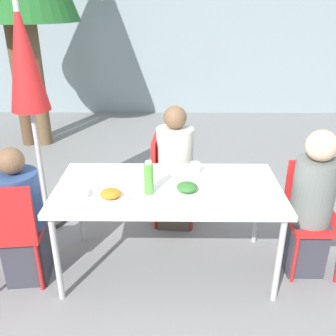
% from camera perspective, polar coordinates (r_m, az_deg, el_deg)
% --- Properties ---
extents(ground_plane, '(24.00, 24.00, 0.00)m').
position_cam_1_polar(ground_plane, '(3.20, -0.00, -14.76)').
color(ground_plane, gray).
extents(building_facade, '(10.00, 0.20, 3.00)m').
position_cam_1_polar(building_facade, '(7.21, 0.43, 20.21)').
color(building_facade, '#89999E').
rests_on(building_facade, ground).
extents(dining_table, '(1.68, 0.84, 0.75)m').
position_cam_1_polar(dining_table, '(2.82, -0.00, -3.76)').
color(dining_table, white).
rests_on(dining_table, ground).
extents(chair_left, '(0.44, 0.44, 0.88)m').
position_cam_1_polar(chair_left, '(2.96, -22.71, -8.20)').
color(chair_left, red).
rests_on(chair_left, ground).
extents(person_left, '(0.33, 0.33, 1.09)m').
position_cam_1_polar(person_left, '(3.02, -21.38, -7.49)').
color(person_left, '#383842').
rests_on(person_left, ground).
extents(chair_right, '(0.40, 0.40, 0.88)m').
position_cam_1_polar(chair_right, '(3.17, 21.16, -5.69)').
color(chair_right, red).
rests_on(chair_right, ground).
extents(person_right, '(0.31, 0.31, 1.19)m').
position_cam_1_polar(person_right, '(3.07, 20.92, -5.57)').
color(person_right, '#383842').
rests_on(person_right, ground).
extents(chair_far, '(0.43, 0.43, 0.88)m').
position_cam_1_polar(chair_far, '(3.55, -0.20, -0.69)').
color(chair_far, red).
rests_on(chair_far, ground).
extents(person_far, '(0.34, 0.34, 1.18)m').
position_cam_1_polar(person_far, '(3.48, 1.03, -0.53)').
color(person_far, '#473D33').
rests_on(person_far, ground).
extents(closed_umbrella, '(0.36, 0.36, 2.05)m').
position_cam_1_polar(closed_umbrella, '(3.44, -20.88, 13.85)').
color(closed_umbrella, '#333333').
rests_on(closed_umbrella, ground).
extents(plate_0, '(0.27, 0.27, 0.07)m').
position_cam_1_polar(plate_0, '(2.70, 2.93, -3.22)').
color(plate_0, white).
rests_on(plate_0, dining_table).
extents(plate_1, '(0.26, 0.26, 0.07)m').
position_cam_1_polar(plate_1, '(2.64, -8.74, -4.17)').
color(plate_1, white).
rests_on(plate_1, dining_table).
extents(bottle, '(0.07, 0.07, 0.25)m').
position_cam_1_polar(bottle, '(2.65, -2.94, -1.54)').
color(bottle, '#51A338').
rests_on(bottle, dining_table).
extents(drinking_cup, '(0.08, 0.08, 0.10)m').
position_cam_1_polar(drinking_cup, '(2.98, 4.11, -0.05)').
color(drinking_cup, white).
rests_on(drinking_cup, dining_table).
extents(salad_bowl, '(0.19, 0.19, 0.05)m').
position_cam_1_polar(salad_bowl, '(2.71, -14.01, -3.91)').
color(salad_bowl, white).
rests_on(salad_bowl, dining_table).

